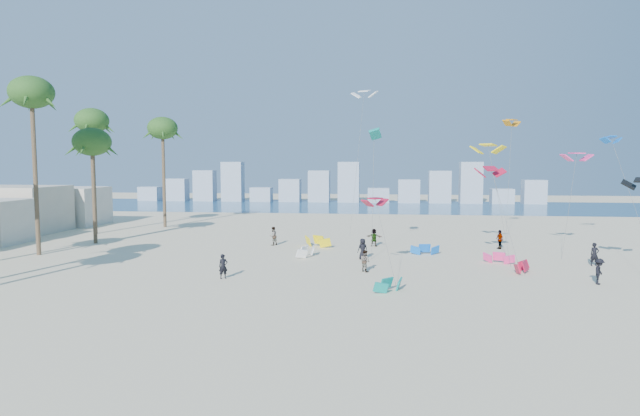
# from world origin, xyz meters

# --- Properties ---
(ground) EXTENTS (220.00, 220.00, 0.00)m
(ground) POSITION_xyz_m (0.00, 0.00, 0.00)
(ground) COLOR beige
(ground) RESTS_ON ground
(ocean) EXTENTS (220.00, 220.00, 0.00)m
(ocean) POSITION_xyz_m (0.00, 72.00, 0.01)
(ocean) COLOR navy
(ocean) RESTS_ON ground
(kitesurfer_near) EXTENTS (0.77, 0.70, 1.77)m
(kitesurfer_near) POSITION_xyz_m (-3.11, 8.44, 0.89)
(kitesurfer_near) COLOR black
(kitesurfer_near) RESTS_ON ground
(kitesurfer_mid) EXTENTS (1.02, 1.02, 1.66)m
(kitesurfer_mid) POSITION_xyz_m (6.92, 12.03, 0.83)
(kitesurfer_mid) COLOR gray
(kitesurfer_mid) RESTS_ON ground
(kitesurfers_far) EXTENTS (28.77, 15.86, 1.88)m
(kitesurfers_far) POSITION_xyz_m (11.99, 19.36, 0.91)
(kitesurfers_far) COLOR black
(kitesurfers_far) RESTS_ON ground
(grounded_kites) EXTENTS (19.69, 20.09, 1.00)m
(grounded_kites) POSITION_xyz_m (9.07, 17.26, 0.44)
(grounded_kites) COLOR white
(grounded_kites) RESTS_ON ground
(flying_kites) EXTENTS (29.52, 30.39, 17.41)m
(flying_kites) POSITION_xyz_m (16.81, 23.19, 10.67)
(flying_kites) COLOR #BB1234
(flying_kites) RESTS_ON ground
(palm_row) EXTENTS (9.52, 44.80, 15.89)m
(palm_row) POSITION_xyz_m (-22.01, 16.17, 11.52)
(palm_row) COLOR brown
(palm_row) RESTS_ON ground
(distant_skyline) EXTENTS (85.00, 3.00, 8.40)m
(distant_skyline) POSITION_xyz_m (-1.19, 82.00, 3.09)
(distant_skyline) COLOR #9EADBF
(distant_skyline) RESTS_ON ground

